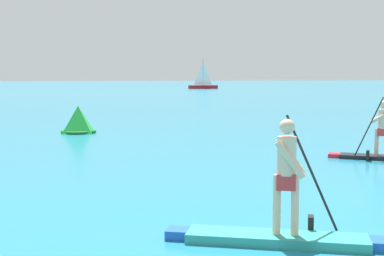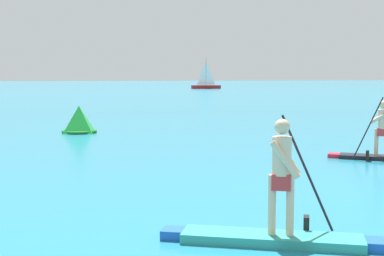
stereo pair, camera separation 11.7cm
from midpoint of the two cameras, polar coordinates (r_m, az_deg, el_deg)
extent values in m
cube|color=teal|center=(7.86, 8.64, -11.24)|extent=(2.50, 1.50, 0.13)
cube|color=blue|center=(7.93, 18.97, -11.32)|extent=(0.44, 0.48, 0.13)
cube|color=blue|center=(8.04, -1.53, -10.80)|extent=(0.42, 0.43, 0.13)
cylinder|color=beige|center=(7.73, 10.51, -7.85)|extent=(0.11, 0.11, 0.83)
cylinder|color=beige|center=(7.74, 8.67, -7.81)|extent=(0.11, 0.11, 0.83)
cube|color=red|center=(7.66, 9.63, -5.47)|extent=(0.33, 0.31, 0.22)
cylinder|color=beige|center=(7.61, 9.67, -2.85)|extent=(0.26, 0.26, 0.53)
sphere|color=beige|center=(7.56, 9.72, 0.14)|extent=(0.21, 0.21, 0.21)
cylinder|color=beige|center=(7.76, 10.07, -2.90)|extent=(0.40, 0.24, 0.53)
cylinder|color=beige|center=(7.46, 10.02, -3.23)|extent=(0.40, 0.24, 0.53)
cylinder|color=black|center=(8.03, 12.21, -4.56)|extent=(0.70, 0.33, 1.65)
cube|color=black|center=(8.20, 12.10, -9.96)|extent=(0.15, 0.22, 0.32)
cube|color=red|center=(16.21, 14.63, -2.74)|extent=(0.49, 0.52, 0.11)
cylinder|color=beige|center=(16.07, 18.67, -1.38)|extent=(0.11, 0.11, 0.75)
cube|color=red|center=(16.04, 19.22, -0.39)|extent=(0.34, 0.33, 0.22)
cylinder|color=beige|center=(16.01, 19.26, 0.87)|extent=(0.26, 0.26, 0.53)
sphere|color=beige|center=(15.98, 19.31, 2.30)|extent=(0.21, 0.21, 0.21)
cylinder|color=beige|center=(15.85, 19.07, 1.08)|extent=(0.47, 0.40, 0.40)
cylinder|color=beige|center=(16.16, 19.11, 1.15)|extent=(0.47, 0.40, 0.40)
cylinder|color=black|center=(15.64, 17.92, 0.05)|extent=(0.62, 0.43, 1.66)
cube|color=black|center=(15.73, 17.83, -2.79)|extent=(0.18, 0.21, 0.32)
pyramid|color=green|center=(22.72, -11.41, 0.89)|extent=(1.64, 1.64, 1.10)
torus|color=#167226|center=(22.76, -11.39, -0.34)|extent=(1.41, 1.41, 0.12)
cube|color=#A51E1E|center=(95.71, 1.49, 4.25)|extent=(5.02, 1.17, 0.59)
cylinder|color=#B2B2B7|center=(95.69, 1.49, 5.82)|extent=(0.12, 0.12, 4.65)
pyramid|color=white|center=(95.69, 1.49, 5.68)|extent=(2.26, 0.27, 3.97)
camera|label=1|loc=(0.06, -89.81, 0.02)|focal=51.74mm
camera|label=2|loc=(0.06, 90.19, -0.02)|focal=51.74mm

